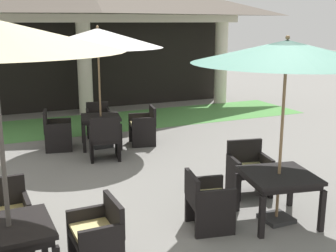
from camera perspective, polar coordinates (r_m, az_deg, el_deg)
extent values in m
plane|color=gray|center=(6.04, 9.77, -14.19)|extent=(60.00, 60.00, 0.00)
cylinder|color=beige|center=(13.56, -10.86, 7.32)|extent=(0.43, 0.43, 2.77)
cylinder|color=beige|center=(15.35, 6.95, 8.16)|extent=(0.43, 0.43, 2.77)
cube|color=beige|center=(13.49, -11.15, 13.68)|extent=(10.36, 0.70, 0.24)
cube|color=black|center=(14.43, -11.68, 7.64)|extent=(10.16, 0.16, 2.77)
cube|color=#519347|center=(12.46, -9.11, 0.42)|extent=(12.56, 2.52, 0.01)
cube|color=black|center=(4.96, -20.10, -12.43)|extent=(0.88, 0.88, 0.05)
cube|color=black|center=(4.99, -20.03, -13.12)|extent=(0.81, 0.81, 0.08)
cube|color=black|center=(5.53, -15.95, -13.94)|extent=(0.07, 0.07, 0.58)
cylinder|color=#4C4742|center=(4.73, -20.71, -5.52)|extent=(0.05, 0.05, 2.63)
cube|color=black|center=(5.22, -9.57, -14.01)|extent=(0.52, 0.63, 0.07)
cube|color=#E0CC7F|center=(5.19, -9.60, -13.42)|extent=(0.48, 0.58, 0.05)
cube|color=black|center=(5.18, -7.12, -11.37)|extent=(0.07, 0.62, 0.38)
cube|color=black|center=(5.50, -10.38, -13.43)|extent=(0.51, 0.07, 0.63)
cube|color=black|center=(5.52, -12.66, -15.07)|extent=(0.06, 0.06, 0.36)
cube|color=black|center=(5.61, -7.99, -14.33)|extent=(0.06, 0.06, 0.36)
cube|color=black|center=(5.91, -20.73, -11.32)|extent=(0.63, 0.53, 0.07)
cube|color=#E0CC7F|center=(5.88, -20.77, -10.79)|extent=(0.58, 0.49, 0.05)
cube|color=black|center=(6.03, -21.12, -8.23)|extent=(0.62, 0.07, 0.44)
cube|color=black|center=(5.96, -17.86, -11.67)|extent=(0.07, 0.52, 0.64)
cube|color=black|center=(5.81, -17.53, -13.83)|extent=(0.06, 0.06, 0.36)
cube|color=black|center=(6.22, -18.13, -11.99)|extent=(0.06, 0.06, 0.36)
cube|color=black|center=(6.34, 14.34, -6.28)|extent=(1.11, 1.11, 0.05)
cube|color=black|center=(6.36, 14.31, -6.79)|extent=(1.02, 1.02, 0.07)
cube|color=black|center=(5.95, 12.20, -11.60)|extent=(0.08, 0.08, 0.59)
cube|color=black|center=(6.34, 19.52, -10.46)|extent=(0.08, 0.08, 0.59)
cube|color=black|center=(6.68, 9.06, -8.58)|extent=(0.08, 0.08, 0.59)
cube|color=black|center=(7.03, 15.76, -7.78)|extent=(0.08, 0.08, 0.59)
cube|color=#2D2D2D|center=(6.59, 14.00, -11.65)|extent=(0.41, 0.41, 0.06)
cylinder|color=olive|center=(6.19, 14.61, -1.91)|extent=(0.04, 0.04, 2.38)
cone|color=#33594C|center=(6.00, 15.30, 9.39)|extent=(2.54, 2.54, 0.30)
sphere|color=olive|center=(5.99, 15.41, 11.12)|extent=(0.06, 0.06, 0.06)
cube|color=black|center=(6.08, 5.48, -9.78)|extent=(0.65, 0.66, 0.07)
cube|color=#E0CC7F|center=(6.05, 5.49, -9.26)|extent=(0.60, 0.61, 0.05)
cube|color=black|center=(5.92, 3.15, -8.04)|extent=(0.17, 0.57, 0.38)
cube|color=black|center=(6.33, 4.72, -9.40)|extent=(0.55, 0.17, 0.66)
cube|color=black|center=(5.88, 6.27, -11.33)|extent=(0.55, 0.17, 0.66)
cube|color=black|center=(6.46, 6.85, -10.43)|extent=(0.07, 0.07, 0.36)
cube|color=black|center=(6.02, 8.49, -12.32)|extent=(0.07, 0.07, 0.36)
cube|color=black|center=(6.32, 2.53, -10.89)|extent=(0.07, 0.07, 0.36)
cube|color=black|center=(5.88, 3.86, -12.88)|extent=(0.07, 0.07, 0.36)
cube|color=black|center=(7.30, 10.63, -5.90)|extent=(0.70, 0.65, 0.07)
cube|color=#E0CC7F|center=(7.28, 10.65, -5.46)|extent=(0.64, 0.60, 0.05)
cube|color=black|center=(7.45, 9.95, -3.42)|extent=(0.61, 0.18, 0.44)
cube|color=black|center=(7.44, 12.62, -6.20)|extent=(0.17, 0.55, 0.64)
cube|color=black|center=(7.22, 8.52, -6.62)|extent=(0.17, 0.55, 0.64)
cube|color=black|center=(7.28, 13.33, -7.89)|extent=(0.07, 0.07, 0.35)
cube|color=black|center=(7.06, 9.26, -8.36)|extent=(0.07, 0.07, 0.35)
cube|color=black|center=(7.69, 11.74, -6.63)|extent=(0.07, 0.07, 0.35)
cube|color=black|center=(7.49, 7.87, -7.02)|extent=(0.07, 0.07, 0.35)
cube|color=black|center=(9.94, -8.82, 1.14)|extent=(1.01, 1.01, 0.05)
cube|color=black|center=(9.95, -8.81, 0.83)|extent=(0.93, 0.93, 0.06)
cube|color=black|center=(9.63, -10.91, -1.70)|extent=(0.08, 0.08, 0.60)
cube|color=black|center=(9.68, -6.24, -1.46)|extent=(0.08, 0.08, 0.60)
cube|color=black|center=(10.40, -11.07, -0.59)|extent=(0.08, 0.08, 0.60)
cube|color=black|center=(10.44, -6.74, -0.36)|extent=(0.08, 0.08, 0.60)
cube|color=#2D2D2D|center=(10.10, -8.69, -2.42)|extent=(0.44, 0.44, 0.09)
cylinder|color=olive|center=(9.85, -8.93, 4.07)|extent=(0.04, 0.04, 2.40)
cone|color=white|center=(9.72, -9.20, 11.32)|extent=(2.86, 2.86, 0.41)
sphere|color=olive|center=(9.72, -9.25, 12.72)|extent=(0.06, 0.06, 0.06)
cube|color=black|center=(10.92, -9.13, 0.83)|extent=(0.64, 0.59, 0.07)
cube|color=#E0CC7F|center=(10.90, -9.14, 1.14)|extent=(0.58, 0.54, 0.05)
cube|color=black|center=(11.09, -9.25, 2.19)|extent=(0.55, 0.16, 0.37)
cube|color=black|center=(10.95, -7.78, 0.47)|extent=(0.15, 0.50, 0.68)
cube|color=black|center=(10.92, -10.45, 0.34)|extent=(0.15, 0.50, 0.68)
cube|color=black|center=(10.77, -7.69, -0.54)|extent=(0.07, 0.07, 0.39)
cube|color=black|center=(10.74, -10.32, -0.68)|extent=(0.07, 0.07, 0.39)
cube|color=black|center=(11.20, -7.90, -0.01)|extent=(0.07, 0.07, 0.39)
cube|color=black|center=(11.17, -10.42, -0.14)|extent=(0.07, 0.07, 0.39)
cube|color=black|center=(9.99, -14.16, -0.79)|extent=(0.68, 0.70, 0.07)
cube|color=#E0CC7F|center=(9.98, -14.18, -0.46)|extent=(0.63, 0.65, 0.05)
cube|color=black|center=(9.95, -15.78, 0.60)|extent=(0.18, 0.61, 0.46)
cube|color=black|center=(10.28, -14.11, -0.79)|extent=(0.58, 0.17, 0.64)
cube|color=black|center=(9.74, -14.16, -1.59)|extent=(0.58, 0.17, 0.64)
cube|color=black|center=(10.31, -12.62, -1.50)|extent=(0.07, 0.07, 0.36)
cube|color=black|center=(9.78, -12.60, -2.31)|extent=(0.07, 0.07, 0.36)
cube|color=black|center=(10.32, -15.50, -1.64)|extent=(0.07, 0.07, 0.36)
cube|color=black|center=(9.79, -15.63, -2.46)|extent=(0.07, 0.07, 0.36)
cube|color=black|center=(10.10, -3.42, 0.00)|extent=(0.65, 0.68, 0.07)
cube|color=#E0CC7F|center=(10.09, -3.43, 0.34)|extent=(0.60, 0.63, 0.05)
cube|color=black|center=(10.09, -2.03, 1.42)|extent=(0.17, 0.59, 0.42)
cube|color=black|center=(9.86, -3.16, -0.87)|extent=(0.55, 0.16, 0.69)
cube|color=black|center=(10.38, -3.66, -0.14)|extent=(0.55, 0.16, 0.69)
cube|color=black|center=(9.87, -4.56, -1.74)|extent=(0.07, 0.07, 0.40)
cube|color=black|center=(10.38, -4.98, -0.99)|extent=(0.07, 0.07, 0.40)
cube|color=black|center=(9.95, -1.76, -1.58)|extent=(0.07, 0.07, 0.40)
cube|color=black|center=(10.45, -2.32, -0.84)|extent=(0.07, 0.07, 0.40)
cube|color=black|center=(9.09, -8.33, -1.74)|extent=(0.69, 0.68, 0.07)
cube|color=#E0CC7F|center=(9.07, -8.34, -1.37)|extent=(0.64, 0.63, 0.05)
cube|color=black|center=(8.76, -8.25, -0.46)|extent=(0.59, 0.17, 0.48)
cube|color=black|center=(9.10, -10.05, -2.37)|extent=(0.17, 0.58, 0.66)
cube|color=black|center=(9.14, -6.58, -2.18)|extent=(0.17, 0.58, 0.66)
cube|color=black|center=(9.39, -10.04, -2.76)|extent=(0.07, 0.07, 0.38)
cube|color=black|center=(9.42, -6.78, -2.58)|extent=(0.07, 0.07, 0.38)
cube|color=black|center=(8.89, -9.87, -3.68)|extent=(0.07, 0.07, 0.38)
cube|color=black|center=(8.92, -6.42, -3.49)|extent=(0.07, 0.07, 0.38)
ellipsoid|color=brown|center=(10.79, -8.55, -0.52)|extent=(0.33, 0.33, 0.40)
sphere|color=brown|center=(10.74, -8.59, 0.72)|extent=(0.08, 0.08, 0.08)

